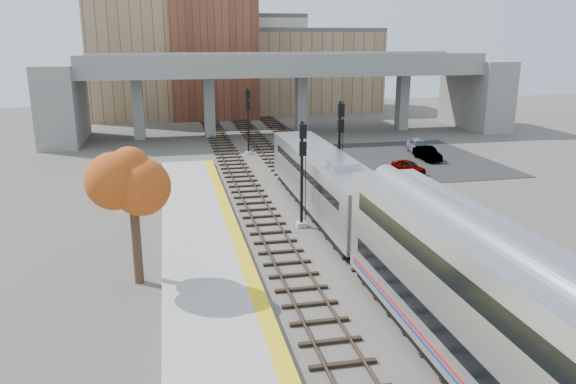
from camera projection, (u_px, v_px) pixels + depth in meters
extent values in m
plane|color=#47423D|center=(384.00, 305.00, 24.51)|extent=(160.00, 160.00, 0.00)
cube|color=#9E9E99|center=(218.00, 318.00, 22.99)|extent=(4.50, 60.00, 0.35)
cube|color=yellow|center=(264.00, 310.00, 23.33)|extent=(0.70, 60.00, 0.01)
cube|color=black|center=(264.00, 220.00, 35.62)|extent=(2.50, 95.00, 0.14)
cube|color=brown|center=(252.00, 219.00, 35.44)|extent=(0.07, 95.00, 0.14)
cube|color=brown|center=(275.00, 218.00, 35.73)|extent=(0.07, 95.00, 0.14)
cube|color=black|center=(327.00, 216.00, 36.47)|extent=(2.50, 95.00, 0.14)
cube|color=brown|center=(317.00, 215.00, 36.29)|extent=(0.07, 95.00, 0.14)
cube|color=brown|center=(338.00, 214.00, 36.58)|extent=(0.07, 95.00, 0.14)
cube|color=black|center=(385.00, 212.00, 37.28)|extent=(2.50, 95.00, 0.14)
cube|color=brown|center=(375.00, 211.00, 37.10)|extent=(0.07, 95.00, 0.14)
cube|color=brown|center=(395.00, 210.00, 37.40)|extent=(0.07, 95.00, 0.14)
cube|color=slate|center=(285.00, 68.00, 65.85)|extent=(46.00, 10.00, 1.50)
cube|color=slate|center=(294.00, 59.00, 60.99)|extent=(46.00, 0.20, 1.00)
cube|color=slate|center=(277.00, 56.00, 70.03)|extent=(46.00, 0.20, 1.00)
cube|color=slate|center=(138.00, 108.00, 63.53)|extent=(1.20, 1.60, 7.00)
cube|color=slate|center=(209.00, 107.00, 65.16)|extent=(1.20, 1.60, 7.00)
cube|color=slate|center=(301.00, 104.00, 67.39)|extent=(1.20, 1.60, 7.00)
cube|color=slate|center=(402.00, 102.00, 70.02)|extent=(1.20, 1.60, 7.00)
cube|color=slate|center=(63.00, 103.00, 61.71)|extent=(4.00, 12.00, 8.50)
cube|color=slate|center=(476.00, 94.00, 71.85)|extent=(4.00, 12.00, 8.50)
cube|color=#A1805D|center=(156.00, 60.00, 81.58)|extent=(18.00, 14.00, 16.00)
cube|color=#4C4C4F|center=(152.00, 0.00, 79.36)|extent=(18.00, 14.00, 0.60)
cube|color=beige|center=(247.00, 65.00, 89.40)|extent=(16.00, 16.00, 14.00)
cube|color=#4C4C4F|center=(246.00, 17.00, 87.45)|extent=(16.00, 16.00, 0.60)
cube|color=brown|center=(212.00, 46.00, 79.84)|extent=(12.00, 10.00, 20.00)
cube|color=#A1805D|center=(310.00, 71.00, 89.81)|extent=(20.00, 14.00, 12.00)
cube|color=#4C4C4F|center=(311.00, 30.00, 88.13)|extent=(20.00, 14.00, 0.60)
cube|color=black|center=(413.00, 159.00, 53.72)|extent=(14.00, 18.00, 0.04)
cube|color=#A8AAB2|center=(324.00, 179.00, 36.69)|extent=(3.00, 19.00, 3.20)
cube|color=black|center=(293.00, 144.00, 45.50)|extent=(2.20, 0.06, 1.10)
cube|color=black|center=(324.00, 170.00, 36.53)|extent=(3.02, 16.15, 0.50)
cube|color=black|center=(324.00, 206.00, 37.18)|extent=(2.70, 17.10, 0.50)
cube|color=#A8AAB2|center=(325.00, 152.00, 36.21)|extent=(1.60, 9.50, 0.40)
cube|color=#A8AAB2|center=(550.00, 356.00, 15.24)|extent=(3.00, 25.00, 4.60)
cube|color=black|center=(556.00, 316.00, 14.92)|extent=(3.02, 23.00, 0.75)
cube|color=#9E9E99|center=(301.00, 225.00, 34.58)|extent=(0.60, 0.60, 0.30)
cylinder|color=black|center=(302.00, 175.00, 33.74)|extent=(0.19, 0.19, 6.54)
cube|color=black|center=(303.00, 131.00, 32.78)|extent=(0.42, 0.18, 0.84)
cube|color=black|center=(303.00, 149.00, 33.06)|extent=(0.42, 0.18, 0.84)
cube|color=#9E9E99|center=(338.00, 196.00, 40.77)|extent=(0.60, 0.60, 0.30)
cylinder|color=black|center=(339.00, 151.00, 39.88)|extent=(0.20, 0.20, 7.00)
cube|color=black|center=(341.00, 110.00, 38.87)|extent=(0.45, 0.18, 0.90)
cube|color=black|center=(341.00, 126.00, 39.16)|extent=(0.45, 0.18, 0.90)
cube|color=#9E9E99|center=(249.00, 153.00, 55.85)|extent=(0.60, 0.60, 0.30)
cylinder|color=black|center=(248.00, 122.00, 55.02)|extent=(0.19, 0.19, 6.52)
cube|color=black|center=(248.00, 94.00, 54.06)|extent=(0.42, 0.18, 0.84)
cube|color=black|center=(248.00, 105.00, 54.34)|extent=(0.42, 0.18, 0.84)
cylinder|color=#382619|center=(136.00, 235.00, 26.16)|extent=(0.44, 0.44, 4.80)
ellipsoid|color=orange|center=(132.00, 178.00, 25.43)|extent=(3.60, 3.60, 3.43)
imported|color=#99999E|center=(408.00, 167.00, 48.03)|extent=(2.47, 3.50, 1.11)
imported|color=#99999E|center=(427.00, 154.00, 53.02)|extent=(1.36, 3.84, 1.26)
imported|color=#99999E|center=(419.00, 146.00, 56.37)|extent=(2.35, 4.61, 1.28)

